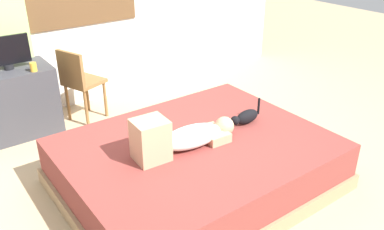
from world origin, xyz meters
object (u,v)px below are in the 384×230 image
tv_monitor (6,52)px  chair_by_desk (79,80)px  person_lying (182,137)px  desk (11,103)px  cat (246,117)px  cup (33,67)px  bed (196,164)px

tv_monitor → chair_by_desk: (0.68, -0.14, -0.41)m
person_lying → desk: 2.16m
cat → cup: (-1.36, 1.73, 0.27)m
tv_monitor → person_lying: bearing=-67.6°
cup → chair_by_desk: (0.49, 0.08, -0.28)m
person_lying → cup: bearing=109.6°
bed → tv_monitor: size_ratio=4.68×
bed → cat: bearing=0.7°
person_lying → desk: (-0.86, 1.97, -0.19)m
cat → cup: bearing=128.1°
cat → tv_monitor: (-1.55, 1.95, 0.41)m
person_lying → chair_by_desk: (-0.14, 1.83, -0.05)m
bed → tv_monitor: tv_monitor is taller
desk → cup: (0.24, -0.22, 0.42)m
bed → person_lying: person_lying is taller
person_lying → cat: person_lying is taller
tv_monitor → cat: bearing=-51.6°
desk → cup: 0.53m
cat → cup: cup is taller
person_lying → cup: 1.88m
bed → desk: desk is taller
bed → cup: (-0.79, 1.74, 0.57)m
desk → bed: bearing=-62.4°
cat → tv_monitor: size_ratio=0.75×
bed → person_lying: (-0.16, -0.01, 0.34)m
tv_monitor → bed: bearing=-63.5°
person_lying → chair_by_desk: bearing=94.2°
person_lying → chair_by_desk: chair_by_desk is taller
tv_monitor → desk: bearing=180.0°
desk → tv_monitor: 0.55m
cup → chair_by_desk: size_ratio=0.11×
tv_monitor → cup: tv_monitor is taller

